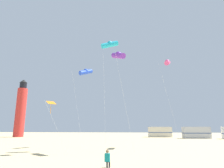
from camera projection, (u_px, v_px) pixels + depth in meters
name	position (u px, v px, depth m)	size (l,w,h in m)	color
kite_flyer_standing	(108.00, 158.00, 12.81)	(0.35, 0.52, 1.16)	#147F84
kite_tube_rainbow	(167.00, 63.00, 30.09)	(2.40, 2.84, 13.14)	silver
kite_tube_violet	(118.00, 55.00, 24.20)	(2.69, 2.89, 12.10)	silver
kite_tube_blue	(86.00, 72.00, 30.37)	(3.10, 3.31, 11.82)	silver
kite_diamond_orange	(51.00, 104.00, 20.89)	(2.60, 2.60, 5.43)	silver
kite_tube_cyan	(110.00, 44.00, 27.14)	(2.55, 1.87, 14.66)	silver
lighthouse_distant	(21.00, 109.00, 56.85)	(2.80, 2.80, 16.80)	red
rv_van_cream	(160.00, 132.00, 54.93)	(6.51, 2.54, 2.80)	beige
rv_van_silver	(196.00, 133.00, 48.35)	(6.55, 2.68, 2.80)	#B7BABF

